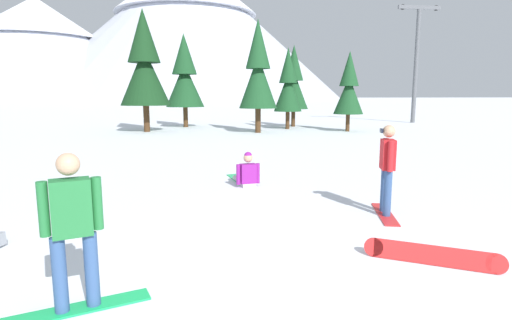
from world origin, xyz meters
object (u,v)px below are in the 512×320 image
at_px(pine_tree_leaning, 288,85).
at_px(pine_tree_twin, 144,66).
at_px(pine_tree_broad, 185,77).
at_px(snowboarder_midground, 387,168).
at_px(pine_tree_short, 258,72).
at_px(pine_tree_tall, 349,88).
at_px(snowboarder_background, 246,174).
at_px(pine_tree_slender, 294,83).
at_px(ski_lift_tower, 417,55).
at_px(loose_snowboard_near_right, 432,254).
at_px(snowboarder_foreground, 73,229).

xyz_separation_m(pine_tree_leaning, pine_tree_twin, (-9.50, -0.94, 1.16)).
relative_size(pine_tree_broad, pine_tree_twin, 0.88).
bearing_deg(snowboarder_midground, pine_tree_short, 90.16).
xyz_separation_m(pine_tree_tall, pine_tree_leaning, (-3.50, 2.40, 0.24)).
bearing_deg(pine_tree_leaning, snowboarder_background, -105.37).
relative_size(pine_tree_short, pine_tree_leaning, 1.25).
xyz_separation_m(snowboarder_background, pine_tree_twin, (-4.66, 16.66, 3.89)).
xyz_separation_m(pine_tree_slender, pine_tree_broad, (-8.04, 0.57, 0.42)).
distance_m(snowboarder_midground, pine_tree_broad, 23.99).
distance_m(pine_tree_short, pine_tree_twin, 7.24).
bearing_deg(pine_tree_twin, snowboarder_background, -74.39).
height_order(snowboarder_background, pine_tree_broad, pine_tree_broad).
xyz_separation_m(pine_tree_leaning, ski_lift_tower, (12.15, 5.19, 2.63)).
height_order(loose_snowboard_near_right, pine_tree_short, pine_tree_short).
bearing_deg(pine_tree_short, pine_tree_slender, 54.67).
bearing_deg(pine_tree_slender, pine_tree_twin, -163.32).
height_order(pine_tree_short, pine_tree_slender, pine_tree_short).
bearing_deg(loose_snowboard_near_right, pine_tree_twin, 106.93).
bearing_deg(snowboarder_background, pine_tree_slender, 73.83).
relative_size(pine_tree_tall, pine_tree_twin, 0.67).
distance_m(pine_tree_leaning, ski_lift_tower, 13.47).
relative_size(pine_tree_twin, ski_lift_tower, 0.79).
bearing_deg(pine_tree_broad, pine_tree_tall, -25.78).
height_order(snowboarder_foreground, pine_tree_leaning, pine_tree_leaning).
distance_m(loose_snowboard_near_right, pine_tree_short, 20.75).
height_order(snowboarder_midground, pine_tree_tall, pine_tree_tall).
xyz_separation_m(snowboarder_background, pine_tree_tall, (8.34, 15.20, 2.50)).
xyz_separation_m(pine_tree_tall, pine_tree_twin, (-13.00, 1.46, 1.40)).
bearing_deg(pine_tree_broad, pine_tree_leaning, -20.97).
distance_m(snowboarder_background, pine_tree_leaning, 18.46).
height_order(snowboarder_foreground, loose_snowboard_near_right, snowboarder_foreground).
xyz_separation_m(loose_snowboard_near_right, pine_tree_broad, (-4.35, 25.70, 3.56)).
bearing_deg(pine_tree_twin, loose_snowboard_near_right, -73.07).
relative_size(snowboarder_midground, pine_tree_slender, 0.30).
bearing_deg(snowboarder_background, ski_lift_tower, 53.30).
height_order(snowboarder_foreground, pine_tree_twin, pine_tree_twin).
bearing_deg(pine_tree_broad, pine_tree_twin, -122.54).
bearing_deg(pine_tree_short, snowboarder_midground, -89.84).
bearing_deg(ski_lift_tower, snowboarder_background, -126.70).
relative_size(pine_tree_short, pine_tree_slender, 1.16).
bearing_deg(ski_lift_tower, pine_tree_tall, -138.72).
relative_size(snowboarder_midground, loose_snowboard_near_right, 1.06).
bearing_deg(snowboarder_midground, pine_tree_broad, 101.51).
relative_size(snowboarder_foreground, pine_tree_broad, 0.26).
bearing_deg(pine_tree_broad, snowboarder_background, -83.54).
relative_size(pine_tree_broad, ski_lift_tower, 0.69).
distance_m(snowboarder_midground, loose_snowboard_near_right, 2.52).
bearing_deg(pine_tree_slender, snowboarder_background, -106.17).
bearing_deg(pine_tree_tall, snowboarder_foreground, -117.09).
relative_size(loose_snowboard_near_right, pine_tree_broad, 0.25).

